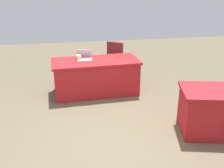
{
  "coord_description": "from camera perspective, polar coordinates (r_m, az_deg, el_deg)",
  "views": [
    {
      "loc": [
        0.71,
        3.5,
        2.39
      ],
      "look_at": [
        0.02,
        -0.2,
        0.9
      ],
      "focal_mm": 42.82,
      "sensor_mm": 36.0,
      "label": 1
    }
  ],
  "objects": [
    {
      "name": "ground_plane",
      "position": [
        4.3,
        0.8,
        -12.19
      ],
      "size": [
        14.4,
        14.4,
        0.0
      ],
      "primitive_type": "plane",
      "color": "brown"
    },
    {
      "name": "scissors_red",
      "position": [
        5.96,
        1.21,
        5.7
      ],
      "size": [
        0.17,
        0.13,
        0.01
      ],
      "primitive_type": "cube",
      "rotation": [
        0.0,
        0.0,
        0.59
      ],
      "color": "red",
      "rests_on": "table_foreground"
    },
    {
      "name": "laptop_silver",
      "position": [
        5.84,
        -5.93,
        5.62
      ],
      "size": [
        0.34,
        0.31,
        0.21
      ],
      "rotation": [
        0.0,
        0.0,
        -0.07
      ],
      "color": "silver",
      "rests_on": "table_foreground"
    },
    {
      "name": "table_foreground",
      "position": [
        5.89,
        -3.52,
        1.61
      ],
      "size": [
        1.91,
        0.94,
        0.75
      ],
      "rotation": [
        0.0,
        0.0,
        0.05
      ],
      "color": "#AD1E23",
      "rests_on": "ground"
    },
    {
      "name": "chair_tucked_right",
      "position": [
        6.64,
        1.1,
        5.7
      ],
      "size": [
        0.62,
        0.62,
        0.98
      ],
      "rotation": [
        0.0,
        0.0,
        2.49
      ],
      "color": "#9E9993",
      "rests_on": "ground"
    },
    {
      "name": "yarn_ball",
      "position": [
        5.83,
        -7.14,
        5.77
      ],
      "size": [
        0.12,
        0.12,
        0.12
      ],
      "primitive_type": "sphere",
      "color": "beige",
      "rests_on": "table_foreground"
    }
  ]
}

